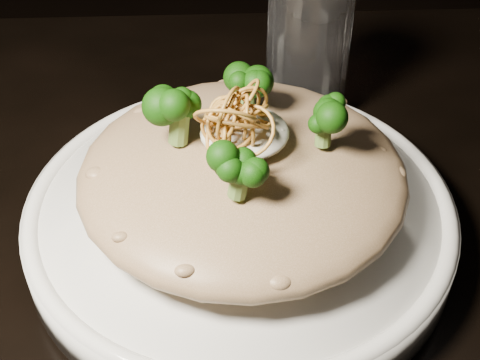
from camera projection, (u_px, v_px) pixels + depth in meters
name	position (u px, v px, depth m)	size (l,w,h in m)	color
table	(203.00, 324.00, 0.56)	(1.10, 0.80, 0.75)	black
plate	(240.00, 218.00, 0.51)	(0.32, 0.32, 0.03)	silver
risotto	(242.00, 173.00, 0.49)	(0.24, 0.24, 0.05)	brown
broccoli	(245.00, 112.00, 0.46)	(0.14, 0.14, 0.05)	black
cheese	(245.00, 132.00, 0.47)	(0.06, 0.06, 0.02)	silver
shallots	(232.00, 106.00, 0.44)	(0.06, 0.06, 0.04)	olive
drinking_glass	(308.00, 49.00, 0.61)	(0.08, 0.08, 0.13)	silver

